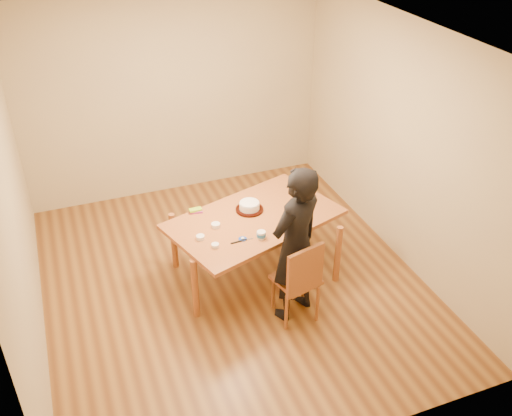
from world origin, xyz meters
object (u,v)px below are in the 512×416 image
object	(u,v)px
cake_plate	(249,209)
dining_table	(254,219)
person	(296,245)
cake	(249,206)
dining_chair	(296,279)

from	to	relation	value
cake_plate	dining_table	bearing A→B (deg)	-89.76
dining_table	cake_plate	world-z (taller)	cake_plate
cake_plate	person	xyz separation A→B (m)	(0.15, -0.88, 0.08)
cake	person	xyz separation A→B (m)	(0.15, -0.88, 0.03)
cake	person	size ratio (longest dim) A/B	0.13
dining_table	cake_plate	distance (m)	0.15
dining_table	dining_chair	bearing A→B (deg)	-96.98
dining_table	cake	xyz separation A→B (m)	(-0.00, 0.15, 0.08)
dining_table	cake	distance (m)	0.17
cake_plate	person	size ratio (longest dim) A/B	0.18
cake	person	world-z (taller)	person
cake_plate	cake	xyz separation A→B (m)	(0.00, 0.00, 0.05)
dining_table	cake_plate	bearing A→B (deg)	72.30
dining_table	cake	size ratio (longest dim) A/B	8.14
dining_table	person	bearing A→B (deg)	-96.33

